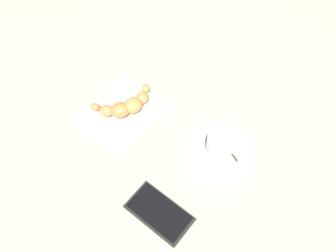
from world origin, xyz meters
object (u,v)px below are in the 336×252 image
at_px(cell_phone, 159,212).
at_px(napkin, 121,113).
at_px(espresso_cup, 221,147).
at_px(croissant, 125,106).
at_px(sugar_packet, 233,155).
at_px(teaspoon, 219,149).
at_px(saucer, 218,150).

bearing_deg(cell_phone, napkin, 153.16).
xyz_separation_m(espresso_cup, napkin, (-0.25, -0.07, -0.04)).
distance_m(espresso_cup, croissant, 0.25).
relative_size(sugar_packet, cell_phone, 0.44).
bearing_deg(espresso_cup, teaspoon, 133.89).
distance_m(saucer, napkin, 0.25).
relative_size(napkin, croissant, 1.22).
height_order(sugar_packet, cell_phone, sugar_packet).
distance_m(napkin, croissant, 0.02).
bearing_deg(cell_phone, sugar_packet, 80.73).
bearing_deg(croissant, napkin, -102.33).
height_order(teaspoon, cell_phone, teaspoon).
bearing_deg(cell_phone, teaspoon, 89.92).
bearing_deg(saucer, cell_phone, -89.93).
distance_m(sugar_packet, croissant, 0.28).
height_order(saucer, croissant, croissant).
height_order(sugar_packet, croissant, croissant).
height_order(espresso_cup, teaspoon, espresso_cup).
bearing_deg(napkin, saucer, 17.31).
distance_m(saucer, croissant, 0.25).
xyz_separation_m(sugar_packet, croissant, (-0.27, -0.07, 0.01)).
bearing_deg(napkin, espresso_cup, 15.53).
bearing_deg(napkin, teaspoon, 17.43).
bearing_deg(teaspoon, croissant, -165.45).
bearing_deg(saucer, espresso_cup, -40.67).
distance_m(teaspoon, croissant, 0.25).
distance_m(teaspoon, napkin, 0.25).
relative_size(napkin, cell_phone, 1.33).
xyz_separation_m(napkin, cell_phone, (0.24, -0.12, 0.00)).
bearing_deg(sugar_packet, croissant, 99.19).
bearing_deg(saucer, croissant, -165.59).
bearing_deg(sugar_packet, espresso_cup, 112.39).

